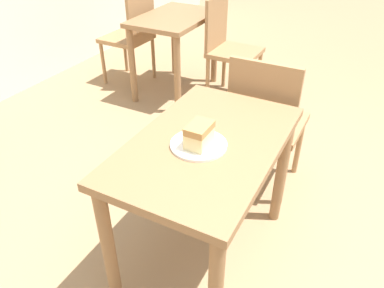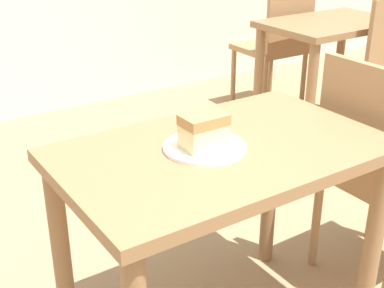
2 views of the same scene
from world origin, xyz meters
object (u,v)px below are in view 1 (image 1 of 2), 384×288
dining_table_far (175,32)px  chair_far_corner (228,45)px  plate (199,145)px  chair_near_window (266,120)px  dining_table_near (206,164)px  chair_far_opposite (132,34)px  cake_slice (199,135)px

dining_table_far → chair_far_corner: chair_far_corner is taller
chair_far_corner → plate: chair_far_corner is taller
dining_table_far → chair_far_corner: bearing=-75.7°
chair_near_window → plate: chair_near_window is taller
dining_table_near → chair_far_opposite: (1.71, 1.64, -0.11)m
chair_near_window → plate: (-0.75, 0.08, 0.25)m
dining_table_near → chair_near_window: chair_near_window is taller
dining_table_far → chair_near_window: chair_near_window is taller
dining_table_near → chair_far_opposite: size_ratio=1.08×
chair_far_corner → dining_table_far: bearing=105.3°
plate → chair_near_window: bearing=-6.2°
cake_slice → chair_far_corner: bearing=19.1°
dining_table_near → dining_table_far: bearing=33.9°
dining_table_near → chair_far_opposite: chair_far_opposite is taller
chair_far_corner → cake_slice: (-1.90, -0.66, 0.30)m
chair_far_corner → chair_far_opposite: (-0.13, 0.97, 0.00)m
dining_table_near → dining_table_far: (1.72, 1.15, -0.02)m
dining_table_near → plate: size_ratio=3.98×
dining_table_near → dining_table_far: size_ratio=1.15×
dining_table_near → chair_far_corner: size_ratio=1.08×
chair_near_window → plate: bearing=83.8°
chair_near_window → chair_far_corner: bearing=-57.4°
chair_far_corner → dining_table_near: bearing=-159.1°
plate → cake_slice: size_ratio=1.90×
chair_far_opposite → plate: chair_far_opposite is taller
dining_table_far → chair_far_opposite: chair_far_opposite is taller
dining_table_far → chair_near_window: size_ratio=0.93×
chair_far_corner → cake_slice: 2.04m
chair_far_corner → plate: size_ratio=3.70×
chair_far_opposite → dining_table_far: bearing=92.1°
dining_table_far → chair_near_window: 1.59m
plate → chair_far_opposite: bearing=42.6°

